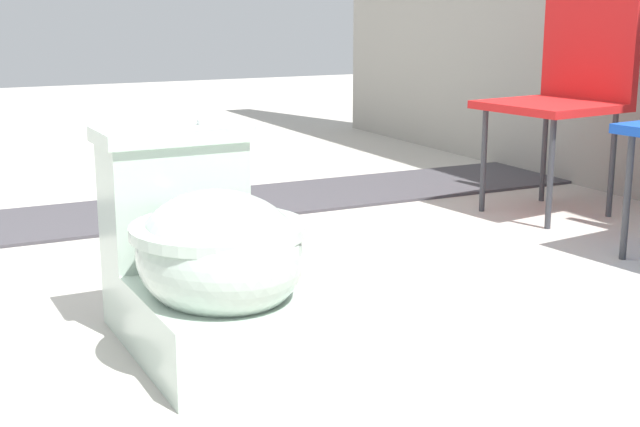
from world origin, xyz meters
The scene contains 4 objects.
ground_plane centered at (0.00, 0.00, 0.00)m, with size 14.00×14.00×0.00m, color #B7B2A8.
gravel_strip centered at (-1.19, 0.50, 0.01)m, with size 0.56×8.00×0.01m, color #423F44.
toilet centered at (0.24, 0.21, 0.22)m, with size 0.64×0.39×0.52m.
folding_chair_left centered at (-0.52, 1.96, 0.51)m, with size 0.49×0.49×0.83m.
Camera 1 is at (2.13, -0.43, 0.80)m, focal length 50.00 mm.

